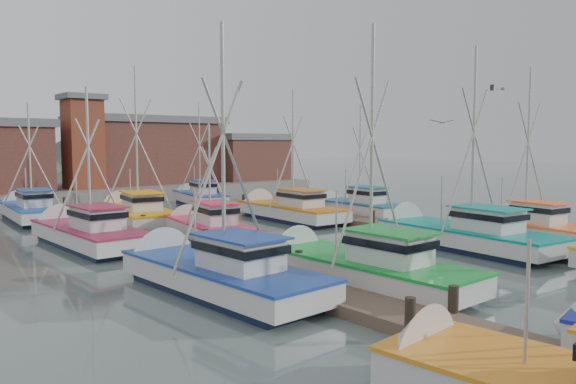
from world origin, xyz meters
TOP-DOWN VIEW (x-y plane):
  - ground at (0.00, 0.00)m, footprint 260.00×260.00m
  - dock_left at (-7.00, 4.04)m, footprint 2.30×46.00m
  - dock_right at (7.00, 4.04)m, footprint 2.30×46.00m
  - quay at (0.00, 37.00)m, footprint 44.00×16.00m
  - shed_center at (6.00, 37.00)m, footprint 14.84×9.54m
  - shed_right at (17.00, 34.00)m, footprint 8.48×6.36m
  - lookout_tower at (-2.00, 33.00)m, footprint 3.60×3.60m
  - boat_4 at (-4.78, -3.86)m, footprint 4.15×9.46m
  - boat_5 at (4.81, -1.90)m, footprint 4.42×10.48m
  - boat_6 at (-9.48, -1.22)m, footprint 4.23×9.86m
  - boat_7 at (9.29, -2.52)m, footprint 3.97×8.58m
  - boat_8 at (-4.12, 8.13)m, footprint 3.78×8.60m
  - boat_9 at (4.59, 11.78)m, footprint 3.98×9.90m
  - boat_10 at (-9.85, 10.68)m, footprint 3.79×9.75m
  - boat_11 at (9.61, 10.15)m, footprint 3.50×8.28m
  - boat_12 at (-4.36, 16.80)m, footprint 4.63×10.32m
  - boat_13 at (4.55, 23.88)m, footprint 4.10×8.55m
  - boat_14 at (-9.32, 23.08)m, footprint 3.72×9.51m
  - gull_near at (1.10, -6.02)m, footprint 1.50×0.66m
  - gull_far at (4.45, -0.99)m, footprint 1.48×0.65m

SIDE VIEW (x-z plane):
  - ground at x=0.00m, z-range 0.00..0.00m
  - dock_left at x=-7.00m, z-range -0.54..0.96m
  - dock_right at x=7.00m, z-range -0.54..0.96m
  - quay at x=0.00m, z-range 0.00..1.20m
  - boat_8 at x=-4.12m, z-range -2.84..4.19m
  - boat_11 at x=9.61m, z-range -3.68..5.04m
  - boat_14 at x=-9.32m, z-range -3.79..5.16m
  - boat_10 at x=-9.85m, z-range -3.85..5.21m
  - boat_13 at x=4.55m, z-range -4.05..5.42m
  - boat_9 at x=4.59m, z-range -4.24..5.61m
  - boat_4 at x=-4.78m, z-range -4.52..5.90m
  - boat_7 at x=9.29m, z-range -4.36..5.73m
  - boat_5 at x=4.81m, z-range -4.84..6.21m
  - boat_6 at x=-9.48m, z-range -4.47..5.85m
  - boat_12 at x=-4.36m, z-range -4.92..6.30m
  - shed_right at x=17.00m, z-range 1.24..6.44m
  - shed_center at x=6.00m, z-range 1.24..8.14m
  - lookout_tower at x=-2.00m, z-range 1.30..9.80m
  - gull_far at x=4.45m, z-range 6.32..6.56m
  - gull_near at x=1.10m, z-range 7.43..7.67m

